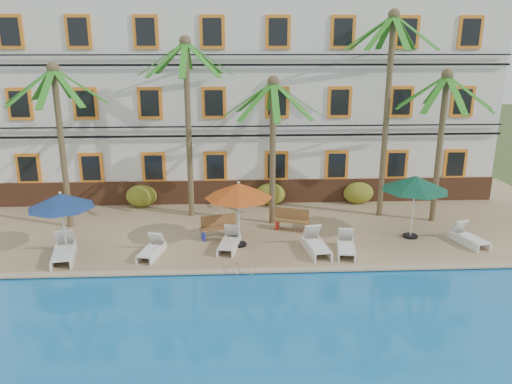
{
  "coord_description": "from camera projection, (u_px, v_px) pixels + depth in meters",
  "views": [
    {
      "loc": [
        -0.66,
        -16.89,
        7.94
      ],
      "look_at": [
        0.3,
        3.0,
        2.0
      ],
      "focal_mm": 35.0,
      "sensor_mm": 36.0,
      "label": 1
    }
  ],
  "objects": [
    {
      "name": "shrub_left",
      "position": [
        141.0,
        196.0,
        24.32
      ],
      "size": [
        1.5,
        0.9,
        1.1
      ],
      "primitive_type": "ellipsoid",
      "color": "#325F1B",
      "rests_on": "pool_deck"
    },
    {
      "name": "umbrella_blue",
      "position": [
        61.0,
        201.0,
        18.44
      ],
      "size": [
        2.46,
        2.46,
        2.46
      ],
      "color": "black",
      "rests_on": "pool_deck"
    },
    {
      "name": "palm_a",
      "position": [
        59.0,
        123.0,
        20.6
      ],
      "size": [
        4.14,
        4.14,
        7.01
      ],
      "color": "brown",
      "rests_on": "pool_deck"
    },
    {
      "name": "bench_right",
      "position": [
        293.0,
        219.0,
        21.34
      ],
      "size": [
        1.57,
        0.94,
        0.93
      ],
      "color": "olive",
      "rests_on": "pool_deck"
    },
    {
      "name": "lounger_c",
      "position": [
        229.0,
        242.0,
        19.44
      ],
      "size": [
        0.98,
        1.88,
        0.84
      ],
      "color": "white",
      "rests_on": "pool_deck"
    },
    {
      "name": "palm_d",
      "position": [
        388.0,
        90.0,
        21.65
      ],
      "size": [
        4.14,
        4.14,
        9.1
      ],
      "color": "brown",
      "rests_on": "pool_deck"
    },
    {
      "name": "lounger_d",
      "position": [
        316.0,
        244.0,
        19.13
      ],
      "size": [
        0.94,
        2.04,
        0.93
      ],
      "color": "white",
      "rests_on": "pool_deck"
    },
    {
      "name": "umbrella_red",
      "position": [
        239.0,
        191.0,
        19.16
      ],
      "size": [
        2.65,
        2.65,
        2.64
      ],
      "color": "black",
      "rests_on": "pool_deck"
    },
    {
      "name": "palm_b",
      "position": [
        188.0,
        104.0,
        21.79
      ],
      "size": [
        4.14,
        4.14,
        8.04
      ],
      "color": "brown",
      "rests_on": "pool_deck"
    },
    {
      "name": "shrub_mid",
      "position": [
        270.0,
        194.0,
        24.62
      ],
      "size": [
        1.5,
        0.9,
        1.1
      ],
      "primitive_type": "ellipsoid",
      "color": "#325F1B",
      "rests_on": "pool_deck"
    },
    {
      "name": "pool_deck",
      "position": [
        247.0,
        218.0,
        23.22
      ],
      "size": [
        30.0,
        12.0,
        0.25
      ],
      "primitive_type": "cube",
      "color": "tan",
      "rests_on": "ground"
    },
    {
      "name": "lounger_b",
      "position": [
        152.0,
        249.0,
        18.77
      ],
      "size": [
        0.95,
        1.75,
        0.79
      ],
      "color": "white",
      "rests_on": "pool_deck"
    },
    {
      "name": "lounger_e",
      "position": [
        346.0,
        246.0,
        19.02
      ],
      "size": [
        0.95,
        1.89,
        0.85
      ],
      "color": "white",
      "rests_on": "pool_deck"
    },
    {
      "name": "shrub_right",
      "position": [
        358.0,
        193.0,
        24.82
      ],
      "size": [
        1.5,
        0.9,
        1.1
      ],
      "primitive_type": "ellipsoid",
      "color": "#325F1B",
      "rests_on": "pool_deck"
    },
    {
      "name": "bench_left",
      "position": [
        218.0,
        226.0,
        20.52
      ],
      "size": [
        1.57,
        0.89,
        0.93
      ],
      "color": "olive",
      "rests_on": "pool_deck"
    },
    {
      "name": "hotel_building",
      "position": [
        244.0,
        94.0,
        26.49
      ],
      "size": [
        25.4,
        6.44,
        10.22
      ],
      "color": "silver",
      "rests_on": "pool_deck"
    },
    {
      "name": "ground",
      "position": [
        252.0,
        267.0,
        18.47
      ],
      "size": [
        100.0,
        100.0,
        0.0
      ],
      "primitive_type": "plane",
      "color": "#384C23",
      "rests_on": "ground"
    },
    {
      "name": "umbrella_green",
      "position": [
        415.0,
        183.0,
        20.0
      ],
      "size": [
        2.7,
        2.7,
        2.7
      ],
      "color": "black",
      "rests_on": "pool_deck"
    },
    {
      "name": "lounger_a",
      "position": [
        64.0,
        251.0,
        18.47
      ],
      "size": [
        1.13,
        2.14,
        0.96
      ],
      "color": "white",
      "rests_on": "pool_deck"
    },
    {
      "name": "pool_coping",
      "position": [
        253.0,
        271.0,
        17.53
      ],
      "size": [
        30.0,
        0.35,
        0.06
      ],
      "primitive_type": "cube",
      "color": "tan",
      "rests_on": "pool_deck"
    },
    {
      "name": "palm_e",
      "position": [
        442.0,
        125.0,
        21.35
      ],
      "size": [
        4.14,
        4.14,
        6.69
      ],
      "color": "brown",
      "rests_on": "pool_deck"
    },
    {
      "name": "pool_ladder",
      "position": [
        244.0,
        273.0,
        17.43
      ],
      "size": [
        0.54,
        0.74,
        0.74
      ],
      "color": "silver",
      "rests_on": "ground"
    },
    {
      "name": "lounger_f",
      "position": [
        468.0,
        237.0,
        19.92
      ],
      "size": [
        1.09,
        1.87,
        0.84
      ],
      "color": "white",
      "rests_on": "pool_deck"
    },
    {
      "name": "palm_c",
      "position": [
        273.0,
        129.0,
        21.11
      ],
      "size": [
        4.14,
        4.14,
        6.44
      ],
      "color": "brown",
      "rests_on": "pool_deck"
    }
  ]
}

